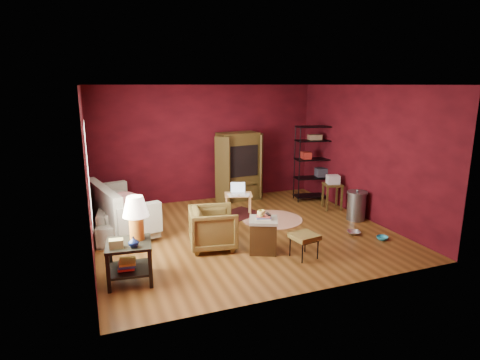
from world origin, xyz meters
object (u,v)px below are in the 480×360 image
object	(u,v)px
side_table	(132,231)
laptop_desk	(238,196)
sofa	(120,213)
wire_shelving	(314,160)
hamper	(263,235)
armchair	(213,226)
tv_armoire	(238,165)

from	to	relation	value
side_table	laptop_desk	size ratio (longest dim) A/B	1.72
sofa	wire_shelving	xyz separation A→B (m)	(4.68, 0.56, 0.64)
side_table	laptop_desk	xyz separation A→B (m)	(2.45, 2.18, -0.30)
laptop_desk	hamper	bearing A→B (deg)	-80.37
hamper	laptop_desk	bearing A→B (deg)	82.10
armchair	tv_armoire	xyz separation A→B (m)	(1.49, 2.68, 0.47)
hamper	side_table	bearing A→B (deg)	-173.63
armchair	wire_shelving	world-z (taller)	wire_shelving
armchair	side_table	distance (m)	1.63
side_table	tv_armoire	world-z (taller)	tv_armoire
side_table	wire_shelving	bearing A→B (deg)	30.43
hamper	tv_armoire	world-z (taller)	tv_armoire
tv_armoire	wire_shelving	size ratio (longest dim) A/B	0.91
side_table	wire_shelving	distance (m)	5.40
hamper	tv_armoire	distance (m)	3.28
armchair	hamper	xyz separation A→B (m)	(0.75, -0.46, -0.10)
sofa	tv_armoire	world-z (taller)	tv_armoire
sofa	wire_shelving	distance (m)	4.76
side_table	laptop_desk	bearing A→B (deg)	41.63
sofa	laptop_desk	bearing A→B (deg)	-82.01
tv_armoire	armchair	bearing A→B (deg)	-125.16
side_table	laptop_desk	world-z (taller)	side_table
side_table	sofa	bearing A→B (deg)	90.73
sofa	laptop_desk	xyz separation A→B (m)	(2.48, 0.01, 0.08)
wire_shelving	side_table	bearing A→B (deg)	-139.63
hamper	wire_shelving	distance (m)	3.58
armchair	sofa	bearing A→B (deg)	54.81
armchair	tv_armoire	size ratio (longest dim) A/B	0.48
sofa	tv_armoire	bearing A→B (deg)	-59.68
sofa	armchair	xyz separation A→B (m)	(1.46, -1.46, 0.03)
sofa	tv_armoire	xyz separation A→B (m)	(2.94, 1.22, 0.50)
tv_armoire	side_table	bearing A→B (deg)	-136.87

